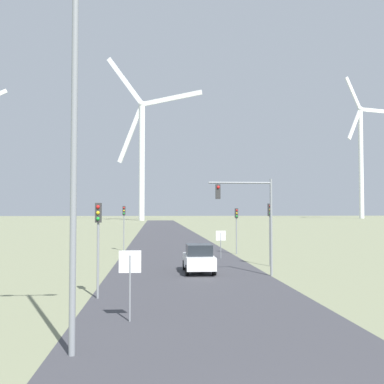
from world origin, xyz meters
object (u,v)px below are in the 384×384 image
object	(u,v)px
streetlamp	(74,100)
traffic_light_mast_overhead	(250,207)
traffic_light_post_mid_right	(236,221)
wind_turbine_center	(361,153)
wind_turbine_left	(142,146)
traffic_light_post_mid_left	(124,218)
traffic_light_post_near_left	(98,229)
car_approaching	(199,258)
stop_sign_near	(130,272)
traffic_light_post_near_right	(270,220)
stop_sign_far	(221,239)

from	to	relation	value
streetlamp	traffic_light_mast_overhead	xyz separation A→B (m)	(8.06, 14.33, -2.94)
traffic_light_post_mid_right	wind_turbine_center	bearing A→B (deg)	61.31
traffic_light_post_mid_right	wind_turbine_left	xyz separation A→B (m)	(-12.56, 133.90, 25.71)
traffic_light_mast_overhead	wind_turbine_left	xyz separation A→B (m)	(-10.92, 147.30, 24.57)
streetlamp	wind_turbine_center	distance (m)	219.42
streetlamp	traffic_light_post_mid_right	size ratio (longest dim) A/B	2.81
traffic_light_post_mid_left	traffic_light_post_mid_right	world-z (taller)	traffic_light_post_mid_left
traffic_light_post_near_left	wind_turbine_left	world-z (taller)	wind_turbine_left
traffic_light_post_mid_right	car_approaching	world-z (taller)	traffic_light_post_mid_right
traffic_light_post_near_left	wind_turbine_left	distance (m)	155.73
streetlamp	car_approaching	size ratio (longest dim) A/B	2.85
traffic_light_post_near_left	traffic_light_post_mid_left	size ratio (longest dim) A/B	0.99
wind_turbine_left	wind_turbine_center	bearing A→B (deg)	17.17
stop_sign_near	traffic_light_post_near_left	size ratio (longest dim) A/B	0.59
traffic_light_post_mid_left	wind_turbine_center	world-z (taller)	wind_turbine_center
stop_sign_near	traffic_light_post_near_right	xyz separation A→B (m)	(9.13, 15.21, 1.48)
traffic_light_post_mid_right	streetlamp	bearing A→B (deg)	-109.27
stop_sign_near	traffic_light_post_near_left	world-z (taller)	traffic_light_post_near_left
traffic_light_post_mid_left	car_approaching	size ratio (longest dim) A/B	1.07
stop_sign_far	traffic_light_post_mid_right	xyz separation A→B (m)	(1.98, 3.56, 1.45)
traffic_light_post_mid_left	wind_turbine_left	bearing A→B (deg)	90.93
streetlamp	traffic_light_post_near_right	world-z (taller)	streetlamp
traffic_light_post_near_right	wind_turbine_left	xyz separation A→B (m)	(-13.38, 142.73, 25.49)
streetlamp	traffic_light_post_near_left	xyz separation A→B (m)	(-0.31, 8.04, -3.95)
streetlamp	traffic_light_mast_overhead	world-z (taller)	streetlamp
stop_sign_far	traffic_light_post_near_right	distance (m)	6.20
traffic_light_post_mid_left	wind_turbine_left	distance (m)	132.48
streetlamp	traffic_light_mast_overhead	bearing A→B (deg)	60.66
traffic_light_post_mid_right	traffic_light_mast_overhead	world-z (taller)	traffic_light_mast_overhead
traffic_light_post_near_left	car_approaching	bearing A→B (deg)	55.92
stop_sign_far	wind_turbine_left	size ratio (longest dim) A/B	0.04
traffic_light_post_mid_left	traffic_light_post_mid_right	bearing A→B (deg)	-20.53
traffic_light_mast_overhead	car_approaching	distance (m)	4.73
traffic_light_post_near_right	car_approaching	world-z (taller)	traffic_light_post_near_right
traffic_light_post_near_right	wind_turbine_center	world-z (taller)	wind_turbine_center
stop_sign_near	stop_sign_far	distance (m)	21.45
traffic_light_post_mid_left	car_approaching	xyz separation A→B (m)	(5.85, -15.64, -2.30)
stop_sign_far	traffic_light_post_mid_left	xyz separation A→B (m)	(-8.48, 7.47, 1.61)
traffic_light_post_near_left	car_approaching	size ratio (longest dim) A/B	1.06
traffic_light_post_mid_left	traffic_light_mast_overhead	size ratio (longest dim) A/B	0.74
traffic_light_post_near_right	traffic_light_post_mid_right	world-z (taller)	traffic_light_post_near_right
traffic_light_mast_overhead	wind_turbine_left	distance (m)	149.73
wind_turbine_left	traffic_light_post_near_right	bearing A→B (deg)	-84.65
traffic_light_post_mid_right	car_approaching	size ratio (longest dim) A/B	1.02
traffic_light_post_near_left	wind_turbine_center	bearing A→B (deg)	61.49
stop_sign_far	wind_turbine_left	bearing A→B (deg)	94.40
stop_sign_far	traffic_light_mast_overhead	xyz separation A→B (m)	(0.34, -9.84, 2.59)
stop_sign_near	traffic_light_post_near_right	world-z (taller)	traffic_light_post_near_right
streetlamp	wind_turbine_center	size ratio (longest dim) A/B	0.17
stop_sign_near	wind_turbine_center	bearing A→B (deg)	62.44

